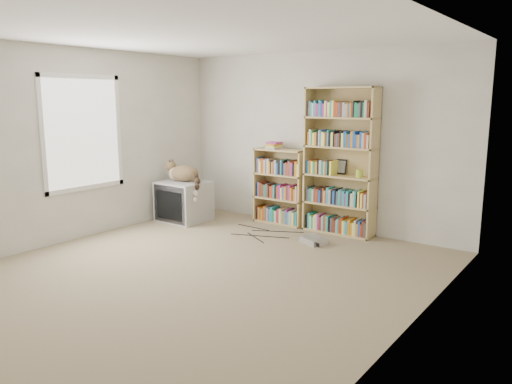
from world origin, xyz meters
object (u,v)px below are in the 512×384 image
Objects in this scene: bookcase_short at (281,189)px; dvd_player at (314,240)px; crt_tv at (184,201)px; cat at (186,176)px; bookcase_tall at (341,166)px.

dvd_player is at bearing -35.14° from bookcase_short.
cat reaches higher than crt_tv.
cat is 2.30× the size of dvd_player.
crt_tv is at bearing -149.66° from bookcase_short.
dvd_player is (2.22, 0.09, -0.26)m from crt_tv.
bookcase_tall is (2.24, 0.75, 0.64)m from crt_tv.
dvd_player is (-0.03, -0.66, -0.91)m from bookcase_tall.
bookcase_tall reaches higher than dvd_player.
cat is 0.68× the size of bookcase_short.
bookcase_tall is 1.79× the size of bookcase_short.
crt_tv is at bearing -161.50° from bookcase_tall.
bookcase_tall is at bearing 112.44° from dvd_player.
bookcase_short is (1.24, 0.75, -0.18)m from cat.
crt_tv is 2.12× the size of dvd_player.
cat is at bearing -0.61° from crt_tv.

